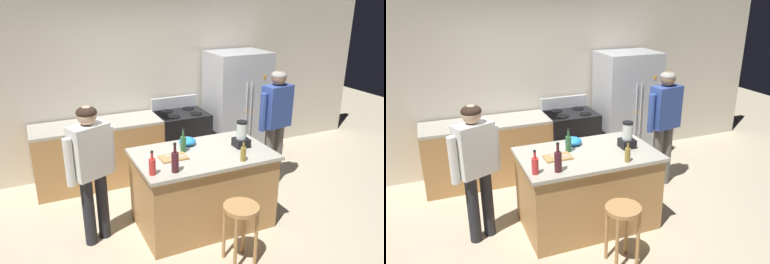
# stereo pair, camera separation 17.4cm
# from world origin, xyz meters

# --- Properties ---
(ground_plane) EXTENTS (14.00, 14.00, 0.00)m
(ground_plane) POSITION_xyz_m (0.00, 0.00, 0.00)
(ground_plane) COLOR beige
(back_wall) EXTENTS (8.00, 0.10, 2.70)m
(back_wall) POSITION_xyz_m (0.00, 1.95, 1.35)
(back_wall) COLOR beige
(back_wall) RESTS_ON ground_plane
(kitchen_island) EXTENTS (1.56, 0.97, 0.92)m
(kitchen_island) POSITION_xyz_m (0.00, 0.00, 0.46)
(kitchen_island) COLOR #B7844C
(kitchen_island) RESTS_ON ground_plane
(back_counter_run) EXTENTS (2.00, 0.64, 0.92)m
(back_counter_run) POSITION_xyz_m (-0.80, 1.55, 0.46)
(back_counter_run) COLOR #B7844C
(back_counter_run) RESTS_ON ground_plane
(refrigerator) EXTENTS (0.90, 0.73, 1.78)m
(refrigerator) POSITION_xyz_m (1.32, 1.50, 0.89)
(refrigerator) COLOR #B7BABF
(refrigerator) RESTS_ON ground_plane
(stove_range) EXTENTS (0.76, 0.65, 1.10)m
(stove_range) POSITION_xyz_m (0.37, 1.52, 0.47)
(stove_range) COLOR black
(stove_range) RESTS_ON ground_plane
(person_by_island_left) EXTENTS (0.58, 0.36, 1.57)m
(person_by_island_left) POSITION_xyz_m (-1.22, 0.16, 0.95)
(person_by_island_left) COLOR #26262B
(person_by_island_left) RESTS_ON ground_plane
(person_by_sink_right) EXTENTS (0.60, 0.28, 1.66)m
(person_by_sink_right) POSITION_xyz_m (1.37, 0.52, 1.01)
(person_by_sink_right) COLOR #66605B
(person_by_sink_right) RESTS_ON ground_plane
(bar_stool) EXTENTS (0.36, 0.36, 0.66)m
(bar_stool) POSITION_xyz_m (0.03, -0.81, 0.51)
(bar_stool) COLOR #B7844C
(bar_stool) RESTS_ON ground_plane
(blender_appliance) EXTENTS (0.17, 0.17, 0.32)m
(blender_appliance) POSITION_xyz_m (0.49, -0.02, 1.05)
(blender_appliance) COLOR black
(blender_appliance) RESTS_ON kitchen_island
(bottle_soda) EXTENTS (0.07, 0.07, 0.26)m
(bottle_soda) POSITION_xyz_m (-0.70, -0.30, 1.01)
(bottle_soda) COLOR red
(bottle_soda) RESTS_ON kitchen_island
(bottle_olive_oil) EXTENTS (0.07, 0.07, 0.28)m
(bottle_olive_oil) POSITION_xyz_m (-0.19, 0.12, 1.02)
(bottle_olive_oil) COLOR #2D6638
(bottle_olive_oil) RESTS_ON kitchen_island
(bottle_wine) EXTENTS (0.08, 0.08, 0.32)m
(bottle_wine) POSITION_xyz_m (-0.47, -0.33, 1.03)
(bottle_wine) COLOR #471923
(bottle_wine) RESTS_ON kitchen_island
(bottle_vinegar) EXTENTS (0.06, 0.06, 0.24)m
(bottle_vinegar) POSITION_xyz_m (0.30, -0.38, 1.00)
(bottle_vinegar) COLOR olive
(bottle_vinegar) RESTS_ON kitchen_island
(mixing_bowl) EXTENTS (0.21, 0.21, 0.09)m
(mixing_bowl) POSITION_xyz_m (-0.07, 0.29, 0.96)
(mixing_bowl) COLOR #268CD8
(mixing_bowl) RESTS_ON kitchen_island
(cutting_board) EXTENTS (0.30, 0.20, 0.02)m
(cutting_board) POSITION_xyz_m (-0.37, -0.01, 0.93)
(cutting_board) COLOR #B7844C
(cutting_board) RESTS_ON kitchen_island
(chef_knife) EXTENTS (0.21, 0.12, 0.01)m
(chef_knife) POSITION_xyz_m (-0.35, -0.01, 0.94)
(chef_knife) COLOR #B7BABF
(chef_knife) RESTS_ON cutting_board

